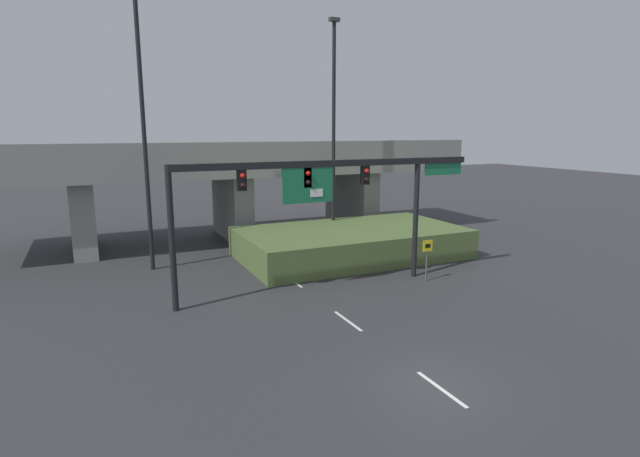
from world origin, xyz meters
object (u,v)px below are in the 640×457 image
at_px(signal_gantry, 325,186).
at_px(highway_light_pole_near, 334,131).
at_px(highway_light_pole_far, 144,128).
at_px(speed_limit_sign, 427,254).
at_px(parked_sedan_near_right, 425,239).

distance_m(signal_gantry, highway_light_pole_near, 10.12).
distance_m(highway_light_pole_near, highway_light_pole_far, 12.23).
bearing_deg(signal_gantry, highway_light_pole_far, 134.93).
xyz_separation_m(speed_limit_sign, parked_sedan_near_right, (4.49, 6.15, -0.82)).
xyz_separation_m(speed_limit_sign, highway_light_pole_far, (-13.01, 8.51, 6.56)).
bearing_deg(speed_limit_sign, parked_sedan_near_right, 53.90).
bearing_deg(speed_limit_sign, highway_light_pole_far, 146.82).
relative_size(speed_limit_sign, highway_light_pole_far, 0.15).
distance_m(speed_limit_sign, highway_light_pole_far, 16.87).
bearing_deg(parked_sedan_near_right, speed_limit_sign, -126.68).
height_order(signal_gantry, speed_limit_sign, signal_gantry).
bearing_deg(highway_light_pole_far, signal_gantry, -45.07).
distance_m(speed_limit_sign, highway_light_pole_near, 11.55).
height_order(speed_limit_sign, highway_light_pole_near, highway_light_pole_near).
xyz_separation_m(signal_gantry, parked_sedan_near_right, (10.02, 5.13, -4.57)).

